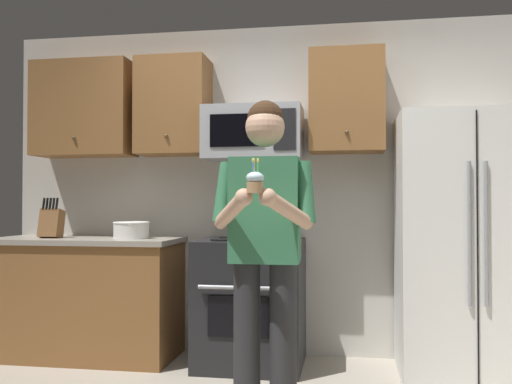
{
  "coord_description": "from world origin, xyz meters",
  "views": [
    {
      "loc": [
        0.55,
        -2.68,
        1.18
      ],
      "look_at": [
        0.05,
        0.37,
        1.25
      ],
      "focal_mm": 39.03,
      "sensor_mm": 36.0,
      "label": 1
    }
  ],
  "objects_px": {
    "oven_range": "(251,302)",
    "cupcake": "(255,182)",
    "knife_block": "(51,223)",
    "microwave": "(254,133)",
    "person": "(265,238)",
    "refrigerator": "(465,245)",
    "bowl_large_white": "(131,230)"
  },
  "relations": [
    {
      "from": "knife_block",
      "to": "cupcake",
      "type": "height_order",
      "value": "cupcake"
    },
    {
      "from": "microwave",
      "to": "cupcake",
      "type": "distance_m",
      "value": 1.53
    },
    {
      "from": "knife_block",
      "to": "cupcake",
      "type": "xyz_separation_m",
      "value": [
        1.82,
        -1.3,
        0.26
      ]
    },
    {
      "from": "person",
      "to": "refrigerator",
      "type": "bearing_deg",
      "value": 37.55
    },
    {
      "from": "microwave",
      "to": "oven_range",
      "type": "bearing_deg",
      "value": -90.02
    },
    {
      "from": "refrigerator",
      "to": "person",
      "type": "xyz_separation_m",
      "value": [
        -1.25,
        -0.96,
        0.1
      ]
    },
    {
      "from": "knife_block",
      "to": "person",
      "type": "relative_size",
      "value": 0.18
    },
    {
      "from": "refrigerator",
      "to": "person",
      "type": "bearing_deg",
      "value": -142.45
    },
    {
      "from": "refrigerator",
      "to": "knife_block",
      "type": "height_order",
      "value": "refrigerator"
    },
    {
      "from": "person",
      "to": "cupcake",
      "type": "height_order",
      "value": "person"
    },
    {
      "from": "oven_range",
      "to": "microwave",
      "type": "height_order",
      "value": "microwave"
    },
    {
      "from": "microwave",
      "to": "knife_block",
      "type": "distance_m",
      "value": 1.72
    },
    {
      "from": "microwave",
      "to": "refrigerator",
      "type": "height_order",
      "value": "microwave"
    },
    {
      "from": "oven_range",
      "to": "knife_block",
      "type": "distance_m",
      "value": 1.67
    },
    {
      "from": "microwave",
      "to": "bowl_large_white",
      "type": "height_order",
      "value": "microwave"
    },
    {
      "from": "refrigerator",
      "to": "cupcake",
      "type": "xyz_separation_m",
      "value": [
        -1.25,
        -1.29,
        0.39
      ]
    },
    {
      "from": "person",
      "to": "cupcake",
      "type": "xyz_separation_m",
      "value": [
        0.0,
        -0.33,
        0.3
      ]
    },
    {
      "from": "microwave",
      "to": "bowl_large_white",
      "type": "xyz_separation_m",
      "value": [
        -0.92,
        -0.13,
        -0.73
      ]
    },
    {
      "from": "microwave",
      "to": "bowl_large_white",
      "type": "relative_size",
      "value": 2.67
    },
    {
      "from": "person",
      "to": "oven_range",
      "type": "bearing_deg",
      "value": 104.16
    },
    {
      "from": "oven_range",
      "to": "knife_block",
      "type": "relative_size",
      "value": 2.91
    },
    {
      "from": "knife_block",
      "to": "person",
      "type": "xyz_separation_m",
      "value": [
        1.82,
        -0.97,
        -0.04
      ]
    },
    {
      "from": "bowl_large_white",
      "to": "person",
      "type": "distance_m",
      "value": 1.54
    },
    {
      "from": "oven_range",
      "to": "cupcake",
      "type": "height_order",
      "value": "cupcake"
    },
    {
      "from": "knife_block",
      "to": "person",
      "type": "distance_m",
      "value": 2.06
    },
    {
      "from": "oven_range",
      "to": "cupcake",
      "type": "xyz_separation_m",
      "value": [
        0.25,
        -1.33,
        0.83
      ]
    },
    {
      "from": "oven_range",
      "to": "knife_block",
      "type": "height_order",
      "value": "knife_block"
    },
    {
      "from": "refrigerator",
      "to": "oven_range",
      "type": "bearing_deg",
      "value": 178.5
    },
    {
      "from": "cupcake",
      "to": "knife_block",
      "type": "bearing_deg",
      "value": 144.53
    },
    {
      "from": "oven_range",
      "to": "microwave",
      "type": "bearing_deg",
      "value": 89.98
    },
    {
      "from": "knife_block",
      "to": "person",
      "type": "height_order",
      "value": "person"
    },
    {
      "from": "oven_range",
      "to": "bowl_large_white",
      "type": "relative_size",
      "value": 3.37
    }
  ]
}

